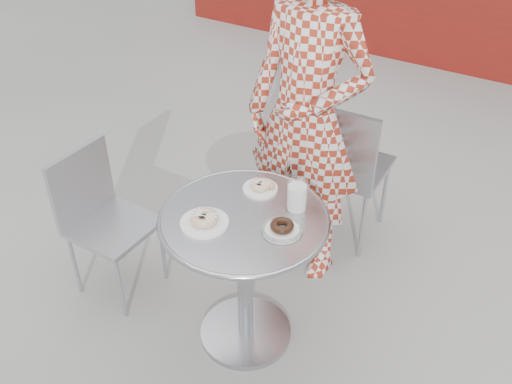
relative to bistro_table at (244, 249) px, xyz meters
The scene contains 9 objects.
ground 0.55m from the bistro_table, 48.19° to the left, with size 60.00×60.00×0.00m, color #A7A49F.
bistro_table is the anchor object (origin of this frame).
chair_far 1.01m from the bistro_table, 86.71° to the left, with size 0.44×0.44×0.89m.
chair_left 0.81m from the bistro_table, behind, with size 0.38×0.37×0.78m.
seated_person 0.72m from the bistro_table, 94.34° to the left, with size 0.65×0.43×1.78m, color maroon.
plate_far 0.28m from the bistro_table, 101.53° to the left, with size 0.15×0.15×0.04m.
plate_near 0.26m from the bistro_table, 131.35° to the right, with size 0.20×0.20×0.05m.
plate_checker 0.26m from the bistro_table, ahead, with size 0.17×0.17×0.04m.
milk_cup 0.33m from the bistro_table, 46.19° to the left, with size 0.09×0.09×0.14m.
Camera 1 is at (0.99, -1.57, 2.19)m, focal length 40.00 mm.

